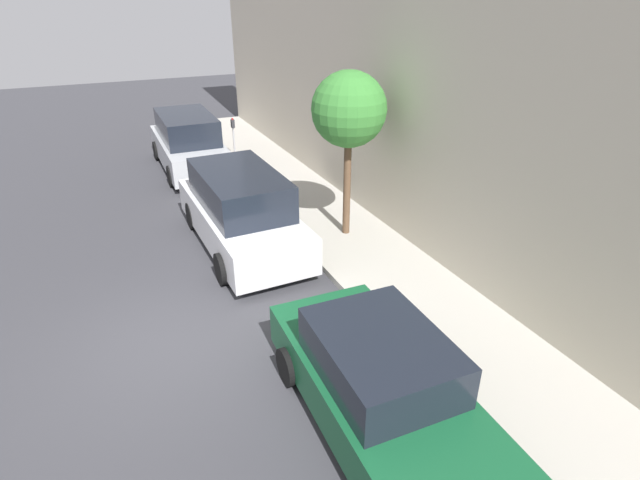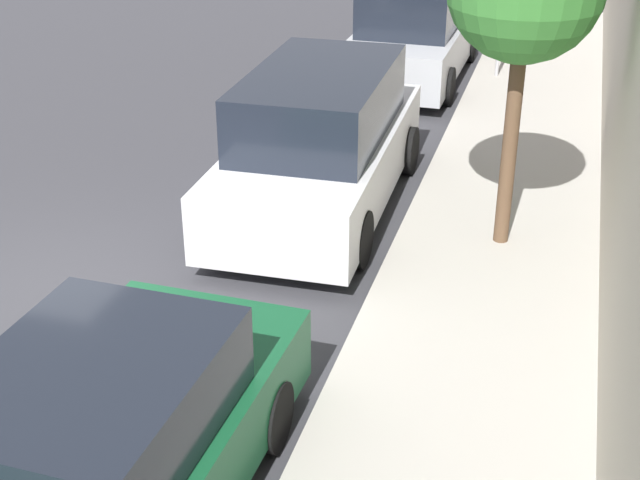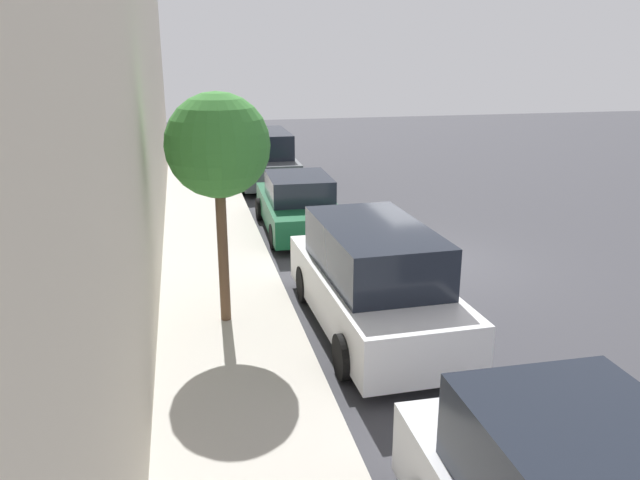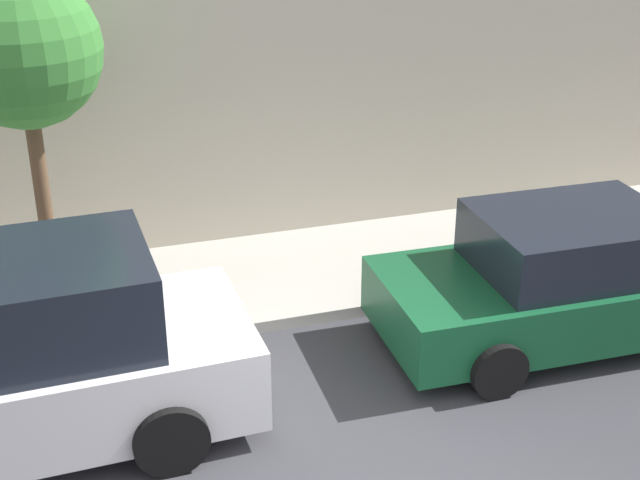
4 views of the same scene
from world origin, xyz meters
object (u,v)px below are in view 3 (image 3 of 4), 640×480
parking_meter_near (220,152)px  street_tree (218,147)px  parked_minivan_third (373,280)px  parked_sedan_second (298,205)px  parked_minivan_nearest (265,158)px

parking_meter_near → street_tree: 13.08m
parked_minivan_third → parked_sedan_second: bearing=-88.9°
parked_minivan_nearest → street_tree: bearing=79.0°
parked_sedan_second → parking_meter_near: parking_meter_near is taller
parked_minivan_third → street_tree: 3.44m
parked_sedan_second → parked_minivan_third: size_ratio=0.92×
parked_sedan_second → parked_minivan_third: 6.29m
parked_minivan_nearest → parked_sedan_second: parked_minivan_nearest is taller
street_tree → parking_meter_near: bearing=-93.6°
parked_minivan_nearest → street_tree: (2.31, 11.89, 2.27)m
parking_meter_near → street_tree: street_tree is taller
street_tree → parked_sedan_second: bearing=-112.8°
parked_minivan_nearest → parked_sedan_second: (-0.06, 6.28, -0.20)m
parked_sedan_second → parked_minivan_third: bearing=91.1°
parked_sedan_second → parking_meter_near: 7.43m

